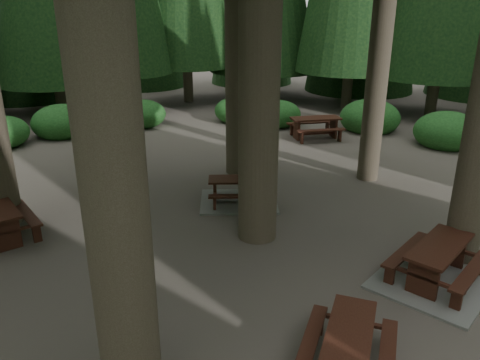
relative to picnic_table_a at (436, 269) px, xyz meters
name	(u,v)px	position (x,y,z in m)	size (l,w,h in m)	color
ground	(228,247)	(-2.89, 2.88, -0.26)	(80.00, 80.00, 0.00)	#4F4840
picnic_table_a	(436,269)	(0.00, 0.00, 0.00)	(2.78, 2.56, 0.76)	gray
picnic_table_c	(239,195)	(-1.62, 4.96, -0.04)	(2.45, 2.29, 0.66)	gray
picnic_table_d	(315,125)	(3.80, 9.25, 0.28)	(2.18, 1.92, 0.81)	#391711
picnic_table_e	(349,343)	(-2.91, -1.06, 0.19)	(2.00, 1.99, 0.68)	#391711
shrub_ring	(242,211)	(-2.19, 3.63, 0.14)	(23.86, 24.64, 1.49)	#1B501B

